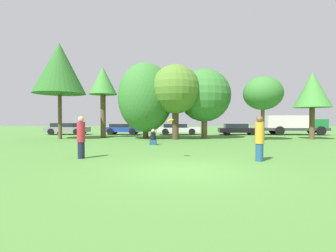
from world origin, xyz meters
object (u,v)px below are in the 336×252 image
Objects in this scene: tree_4 at (204,96)px; parked_car_blue at (123,129)px; tree_0 at (60,68)px; frisbee at (170,120)px; tree_6 at (312,90)px; parked_car_white at (178,129)px; tree_1 at (103,82)px; tree_3 at (175,90)px; delivery_truck_green at (293,124)px; person_catcher at (260,138)px; tree_5 at (263,94)px; person_thrower at (81,137)px; tree_2 at (146,98)px; parked_car_grey at (67,128)px; parked_car_black at (238,129)px; bystander_sitting at (153,138)px.

tree_4 reaches higher than parked_car_blue.
parked_car_blue is (3.83, 6.78, -5.23)m from tree_0.
tree_0 is (-9.42, 10.57, 4.32)m from frisbee.
tree_0 is 1.33× the size of tree_4.
tree_6 is at bearing 43.37° from frisbee.
tree_1 is at bearing -139.32° from parked_car_white.
delivery_truck_green is (12.68, 6.91, -2.89)m from tree_3.
delivery_truck_green is (12.39, -0.15, 0.54)m from parked_car_white.
tree_3 is at bearing -69.68° from person_catcher.
person_thrower is at bearing -137.76° from tree_5.
tree_4 is (2.74, 11.76, 2.16)m from frisbee.
tree_2 is 11.55m from parked_car_grey.
parked_car_grey is 12.32m from parked_car_white.
parked_car_grey reaches higher than parked_car_black.
bystander_sitting is 0.23× the size of parked_car_black.
tree_1 is 1.45× the size of parked_car_black.
frisbee is at bearing -78.33° from bystander_sitting.
tree_2 is 9.55m from tree_5.
frisbee is 0.05× the size of tree_4.
tree_5 reaches higher than parked_car_black.
tree_0 reaches higher than parked_car_black.
tree_0 is 8.87m from parked_car_grey.
tree_2 is 1.64× the size of parked_car_blue.
tree_6 is 1.40× the size of parked_car_blue.
parked_car_grey is 18.81m from parked_car_black.
tree_5 is at bearing 54.12° from frisbee.
tree_4 is at bearing -31.10° from parked_car_blue.
person_thrower is 0.35× the size of tree_5.
person_thrower is 0.37× the size of parked_car_white.
person_catcher is 18.14m from parked_car_white.
tree_0 is 9.38m from parked_car_blue.
tree_2 is (7.08, 0.79, -2.36)m from tree_0.
tree_1 reaches higher than parked_car_white.
tree_4 reaches higher than frisbee.
tree_5 reaches higher than parked_car_grey.
frisbee reaches higher than parked_car_blue.
frisbee is at bearing -123.97° from delivery_truck_green.
tree_0 reaches higher than tree_5.
parked_car_white is at bearing -178.38° from parked_car_black.
tree_5 is at bearing -86.76° from parked_car_black.
tree_5 is (4.34, -1.97, -0.05)m from tree_4.
bystander_sitting is 0.15× the size of delivery_truck_green.
tree_5 is 1.07× the size of parked_car_grey.
tree_0 is at bearing 150.13° from bystander_sitting.
parked_car_blue is at bearing -176.19° from parked_car_white.
delivery_truck_green is (5.89, -0.02, 0.56)m from parked_car_black.
tree_1 is at bearing 164.63° from tree_3.
tree_3 is (1.43, 4.55, 3.66)m from bystander_sitting.
person_thrower is 11.52m from tree_3.
delivery_truck_green is at bearing 21.34° from tree_2.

